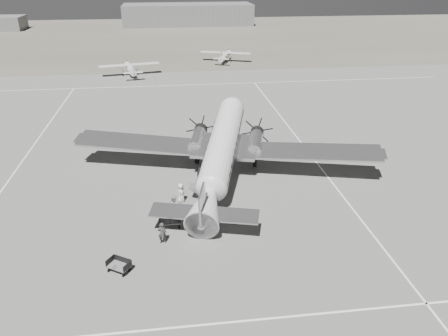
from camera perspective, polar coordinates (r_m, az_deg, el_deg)
ground at (r=37.43m, az=-2.41°, el=-4.41°), size 260.00×260.00×0.00m
taxi_line_near at (r=26.22m, az=0.51°, el=-19.53°), size 60.00×0.15×0.01m
taxi_line_right at (r=40.09m, az=14.96°, el=-3.18°), size 0.15×80.00×0.01m
taxi_line_left at (r=48.80m, az=-25.10°, el=0.42°), size 0.15×60.00×0.01m
taxi_line_horizon at (r=74.83m, az=-5.21°, el=10.75°), size 90.00×0.15×0.01m
grass_infield at (r=128.83m, az=-6.37°, el=16.73°), size 260.00×90.00×0.01m
hangar_main at (r=153.42m, az=-4.72°, el=19.36°), size 42.00×14.00×6.60m
dc3_airliner at (r=39.80m, az=-0.37°, el=2.06°), size 34.30×27.88×5.69m
light_plane_left at (r=82.64m, az=-12.18°, el=12.47°), size 12.44×10.83×2.26m
light_plane_right at (r=92.97m, az=0.17°, el=14.35°), size 12.81×11.61×2.19m
baggage_cart_near at (r=34.06m, az=-7.07°, el=-6.88°), size 1.79×1.28×1.00m
baggage_cart_far at (r=30.19m, az=-13.56°, el=-12.31°), size 1.88×1.75×0.87m
ground_crew at (r=32.11m, az=-8.08°, el=-8.38°), size 0.68×0.50×1.70m
ramp_agent at (r=35.12m, az=-6.48°, el=-4.96°), size 0.79×0.97×1.86m
passenger at (r=37.11m, az=-5.62°, el=-3.27°), size 0.84×1.00×1.74m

